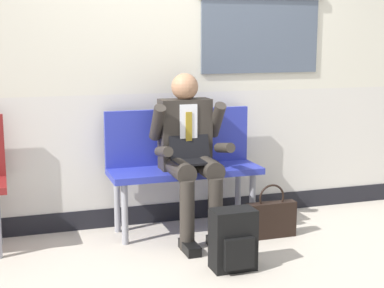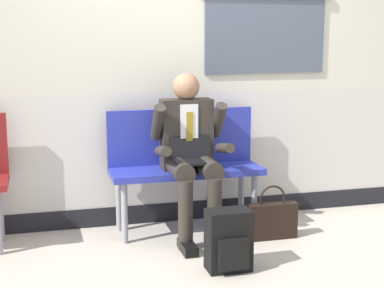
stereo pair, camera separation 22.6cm
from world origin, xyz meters
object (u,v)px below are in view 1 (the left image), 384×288
Objects in this scene: person_seated at (190,150)px; handbag at (271,218)px; bench_with_person at (182,159)px; backpack at (233,240)px.

person_seated is 0.83m from handbag.
person_seated reaches higher than bench_with_person.
person_seated is at bearing 159.72° from handbag.
bench_with_person is 1.01m from backpack.
handbag is (0.59, -0.42, -0.43)m from bench_with_person.
person_seated is (-0.00, -0.20, 0.11)m from bench_with_person.
backpack is (0.07, -0.73, -0.48)m from person_seated.
bench_with_person is 2.89× the size of backpack.
backpack is at bearing -135.96° from handbag.
person_seated is at bearing 95.54° from backpack.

